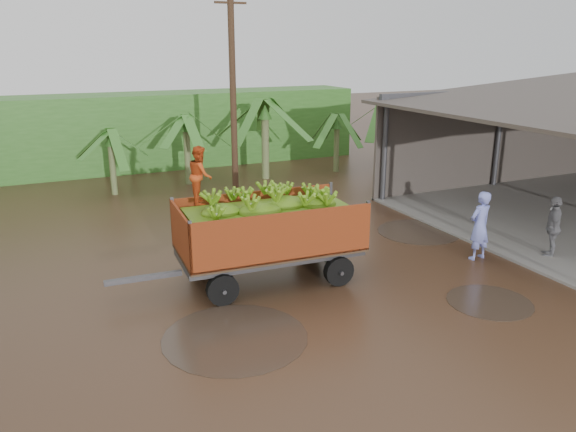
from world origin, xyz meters
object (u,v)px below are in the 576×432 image
object	(u,v)px
man_blue	(480,226)
man_grey	(553,227)
utility_pole	(233,96)
banana_trailer	(268,229)

from	to	relation	value
man_blue	man_grey	distance (m)	2.14
utility_pole	banana_trailer	bearing A→B (deg)	-103.55
banana_trailer	man_blue	world-z (taller)	banana_trailer
banana_trailer	man_blue	xyz separation A→B (m)	(5.99, -1.09, -0.39)
banana_trailer	man_grey	size ratio (longest dim) A/B	3.55
man_grey	man_blue	bearing A→B (deg)	-64.56
banana_trailer	man_grey	world-z (taller)	banana_trailer
man_grey	utility_pole	world-z (taller)	utility_pole
banana_trailer	man_blue	size ratio (longest dim) A/B	3.23
banana_trailer	man_grey	xyz separation A→B (m)	(7.99, -1.85, -0.48)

